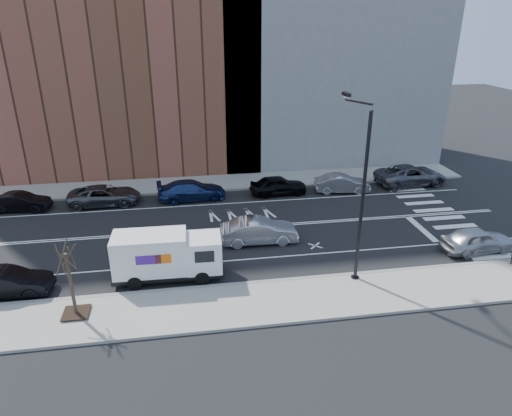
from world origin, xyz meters
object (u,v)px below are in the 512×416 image
object	(u,v)px
near_parked_front	(477,240)
driving_sedan	(259,231)
fedex_van	(167,255)
far_parked_b	(21,202)

from	to	relation	value
near_parked_front	driving_sedan	bearing A→B (deg)	71.54
fedex_van	driving_sedan	size ratio (longest dim) A/B	1.23
far_parked_b	near_parked_front	distance (m)	30.60
fedex_van	far_parked_b	size ratio (longest dim) A/B	1.44
fedex_van	driving_sedan	world-z (taller)	fedex_van
driving_sedan	near_parked_front	distance (m)	12.98
driving_sedan	fedex_van	bearing A→B (deg)	122.22
far_parked_b	near_parked_front	bearing A→B (deg)	-104.32
fedex_van	driving_sedan	bearing A→B (deg)	32.57
fedex_van	far_parked_b	distance (m)	15.23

